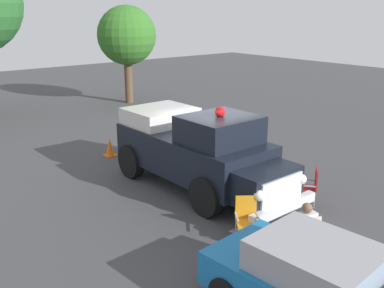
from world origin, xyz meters
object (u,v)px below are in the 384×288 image
Objects in this scene: oak_tree_left at (127,36)px; spectator_seated at (303,228)px; traffic_cone at (110,148)px; lawn_chair_by_car at (247,216)px; lawn_chair_near_truck at (306,235)px; lawn_chair_spare at (311,184)px; vintage_fire_truck at (197,149)px.

spectator_seated is at bearing -109.48° from oak_tree_left.
lawn_chair_by_car is at bearing -94.44° from traffic_cone.
lawn_chair_by_car is 0.19× the size of oak_tree_left.
lawn_chair_near_truck is at bearing -77.98° from lawn_chair_by_car.
lawn_chair_by_car is 0.79× the size of spectator_seated.
traffic_cone is at bearing 88.44° from spectator_seated.
spectator_seated is at bearing -75.49° from lawn_chair_by_car.
vintage_fire_truck is at bearing 119.77° from lawn_chair_spare.
lawn_chair_by_car is at bearing 104.51° from spectator_seated.
traffic_cone is at bearing -125.62° from oak_tree_left.
lawn_chair_near_truck and lawn_chair_spare have the same top height.
lawn_chair_spare is 0.79× the size of spectator_seated.
vintage_fire_truck is 4.55m from lawn_chair_near_truck.
spectator_seated reaches higher than traffic_cone.
lawn_chair_spare is at bearing 32.63° from spectator_seated.
spectator_seated is 8.57m from traffic_cone.
lawn_chair_by_car is 1.61× the size of traffic_cone.
vintage_fire_truck is 1.13× the size of oak_tree_left.
vintage_fire_truck reaches higher than traffic_cone.
lawn_chair_by_car is at bearing -109.64° from vintage_fire_truck.
lawn_chair_near_truck is 0.79× the size of spectator_seated.
lawn_chair_by_car is 16.45m from oak_tree_left.
oak_tree_left reaches higher than traffic_cone.
lawn_chair_near_truck is at bearing -145.58° from lawn_chair_spare.
lawn_chair_by_car reaches higher than traffic_cone.
traffic_cone is (-5.52, -7.70, -3.35)m from oak_tree_left.
lawn_chair_spare is (1.61, -2.81, -0.61)m from vintage_fire_truck.
lawn_chair_near_truck is 1.44m from lawn_chair_by_car.
lawn_chair_by_car is (-0.30, 1.41, 0.00)m from lawn_chair_near_truck.
traffic_cone is at bearing 106.76° from lawn_chair_spare.
traffic_cone is at bearing 88.25° from lawn_chair_near_truck.
vintage_fire_truck is 4.41m from spectator_seated.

